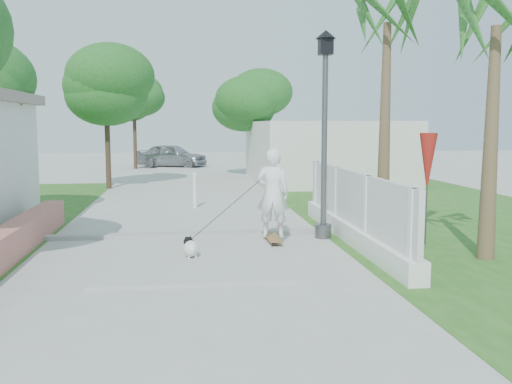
{
  "coord_description": "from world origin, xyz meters",
  "views": [
    {
      "loc": [
        -0.09,
        -6.49,
        2.47
      ],
      "look_at": [
        1.35,
        4.95,
        1.1
      ],
      "focal_mm": 40.0,
      "sensor_mm": 36.0,
      "label": 1
    }
  ],
  "objects": [
    {
      "name": "ground",
      "position": [
        0.0,
        0.0,
        0.0
      ],
      "size": [
        90.0,
        90.0,
        0.0
      ],
      "primitive_type": "plane",
      "color": "#B7B7B2",
      "rests_on": "ground"
    },
    {
      "name": "path_strip",
      "position": [
        0.0,
        20.0,
        0.03
      ],
      "size": [
        3.2,
        36.0,
        0.06
      ],
      "primitive_type": "cube",
      "color": "#B7B7B2",
      "rests_on": "ground"
    },
    {
      "name": "curb",
      "position": [
        0.0,
        6.0,
        0.05
      ],
      "size": [
        6.5,
        0.25,
        0.1
      ],
      "primitive_type": "cube",
      "color": "#999993",
      "rests_on": "ground"
    },
    {
      "name": "grass_right",
      "position": [
        7.0,
        8.0,
        0.01
      ],
      "size": [
        8.0,
        20.0,
        0.01
      ],
      "primitive_type": "cube",
      "color": "#275F1E",
      "rests_on": "ground"
    },
    {
      "name": "lattice_fence",
      "position": [
        3.4,
        5.0,
        0.54
      ],
      "size": [
        0.35,
        7.0,
        1.5
      ],
      "color": "white",
      "rests_on": "ground"
    },
    {
      "name": "building_right",
      "position": [
        6.0,
        18.0,
        1.3
      ],
      "size": [
        6.0,
        8.0,
        2.6
      ],
      "primitive_type": "cube",
      "color": "silver",
      "rests_on": "ground"
    },
    {
      "name": "street_lamp",
      "position": [
        2.9,
        5.5,
        2.43
      ],
      "size": [
        0.44,
        0.44,
        4.44
      ],
      "color": "#59595E",
      "rests_on": "ground"
    },
    {
      "name": "bollard",
      "position": [
        0.2,
        10.0,
        0.58
      ],
      "size": [
        0.14,
        0.14,
        1.09
      ],
      "color": "white",
      "rests_on": "ground"
    },
    {
      "name": "patio_umbrella",
      "position": [
        4.8,
        4.5,
        1.69
      ],
      "size": [
        0.36,
        0.36,
        2.3
      ],
      "color": "#59595E",
      "rests_on": "ground"
    },
    {
      "name": "tree_path_left",
      "position": [
        -2.98,
        15.98,
        3.82
      ],
      "size": [
        3.4,
        3.4,
        5.23
      ],
      "color": "#4C3826",
      "rests_on": "ground"
    },
    {
      "name": "tree_path_right",
      "position": [
        3.22,
        19.98,
        3.49
      ],
      "size": [
        3.0,
        3.0,
        4.79
      ],
      "color": "#4C3826",
      "rests_on": "ground"
    },
    {
      "name": "tree_path_far",
      "position": [
        -2.78,
        25.98,
        3.82
      ],
      "size": [
        3.2,
        3.2,
        5.17
      ],
      "color": "#4C3826",
      "rests_on": "ground"
    },
    {
      "name": "palm_far",
      "position": [
        4.6,
        6.5,
        4.48
      ],
      "size": [
        1.8,
        1.8,
        5.3
      ],
      "color": "brown",
      "rests_on": "ground"
    },
    {
      "name": "palm_near",
      "position": [
        5.4,
        3.2,
        3.95
      ],
      "size": [
        1.8,
        1.8,
        4.7
      ],
      "color": "brown",
      "rests_on": "ground"
    },
    {
      "name": "skateboarder",
      "position": [
        0.97,
        4.74,
        0.86
      ],
      "size": [
        2.11,
        1.65,
        1.98
      ],
      "rotation": [
        0.0,
        0.0,
        2.9
      ],
      "color": "olive",
      "rests_on": "ground"
    },
    {
      "name": "dog",
      "position": [
        -0.0,
        3.82,
        0.23
      ],
      "size": [
        0.36,
        0.61,
        0.42
      ],
      "rotation": [
        0.0,
        0.0,
        0.21
      ],
      "color": "white",
      "rests_on": "ground"
    },
    {
      "name": "parked_car",
      "position": [
        -0.79,
        26.69,
        0.68
      ],
      "size": [
        4.33,
        3.08,
        1.37
      ],
      "primitive_type": "imported",
      "rotation": [
        0.0,
        0.0,
        1.16
      ],
      "color": "#B3B7BC",
      "rests_on": "ground"
    }
  ]
}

